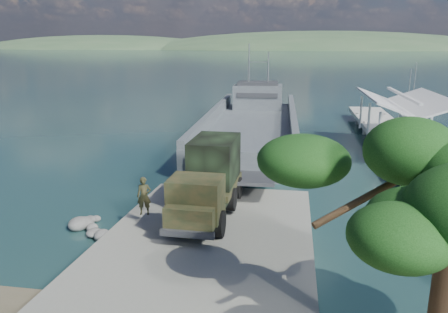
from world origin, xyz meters
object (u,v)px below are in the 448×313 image
Objects in this scene: landing_craft at (252,131)px; overhang_tree at (428,196)px; pier at (401,138)px; soldier at (144,203)px; sailboat_far at (411,120)px; sailboat_near at (405,124)px; military_truck at (209,179)px.

overhang_tree is at bearing -78.44° from landing_craft.
pier is 24.49m from soldier.
landing_craft is 4.29× the size of overhang_tree.
overhang_tree is at bearing -99.79° from sailboat_far.
overhang_tree is (10.88, -9.20, 4.33)m from soldier.
overhang_tree is at bearing -90.71° from sailboat_near.
landing_craft reaches higher than military_truck.
pier is 17.65m from sailboat_far.
sailboat_near reaches higher than military_truck.
pier is 28.14m from overhang_tree.
overhang_tree is at bearing -101.83° from pier.
sailboat_far is (21.44, 34.95, -1.11)m from soldier.
landing_craft is 5.00× the size of sailboat_near.
overhang_tree reaches higher than soldier.
sailboat_far is at bearing 76.55° from overhang_tree.
landing_craft is at bearing 159.37° from pier.
military_truck is at bearing -92.30° from landing_craft.
overhang_tree is (-10.56, -44.16, 5.43)m from sailboat_far.
sailboat_far is (18.14, 11.93, -0.43)m from landing_craft.
pier is 6.41× the size of sailboat_near.
military_truck is at bearing 18.54° from soldier.
landing_craft is 21.31m from military_truck.
pier is 21.15m from military_truck.
sailboat_far reaches higher than soldier.
sailboat_far is at bearing 62.58° from military_truck.
landing_craft is at bearing 103.23° from overhang_tree.
sailboat_far reaches higher than sailboat_near.
landing_craft is 19.01m from sailboat_near.
landing_craft reaches higher than soldier.
sailboat_near is (3.55, 13.82, -1.23)m from pier.
overhang_tree reaches higher than pier.
military_truck is at bearing 125.41° from overhang_tree.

